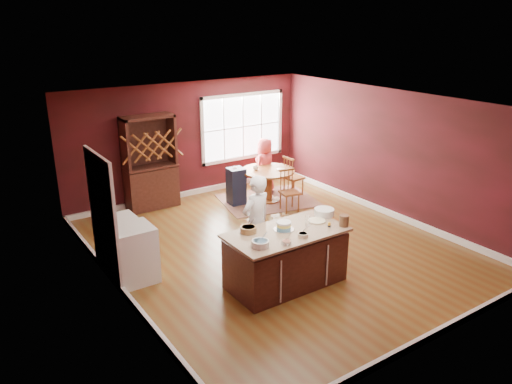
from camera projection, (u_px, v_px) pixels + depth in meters
room_shell at (277, 178)px, 8.92m from camera, size 7.00×7.00×7.00m
window at (243, 127)px, 12.37m from camera, size 2.36×0.10×1.66m
doorway at (104, 220)px, 7.93m from camera, size 0.08×1.26×2.13m
kitchen_island at (286, 259)px, 7.94m from camera, size 1.91×1.00×0.92m
dining_table at (268, 179)px, 11.55m from camera, size 1.24×1.24×0.75m
baker at (256, 222)px, 8.39m from camera, size 0.67×0.51×1.65m
layer_cake at (284, 226)px, 7.83m from camera, size 0.33×0.33×0.13m
bowl_blue at (260, 244)px, 7.25m from camera, size 0.26×0.26×0.10m
bowl_yellow at (248, 229)px, 7.74m from camera, size 0.26×0.26×0.10m
bowl_pink at (286, 242)px, 7.34m from camera, size 0.16×0.16×0.06m
bowl_olive at (303, 235)px, 7.58m from camera, size 0.16×0.16×0.06m
drinking_glass at (307, 221)px, 7.97m from camera, size 0.08×0.08×0.16m
dinner_plate at (317, 221)px, 8.16m from camera, size 0.29×0.29×0.02m
white_tub at (324, 212)px, 8.40m from camera, size 0.33×0.33×0.11m
stoneware_crock at (344, 221)px, 7.96m from camera, size 0.15×0.15×0.18m
toy_figurine at (329, 225)px, 7.93m from camera, size 0.05×0.05×0.08m
rug at (268, 200)px, 11.73m from camera, size 2.42×2.05×0.01m
chair_east at (294, 176)px, 11.91m from camera, size 0.42×0.44×0.99m
chair_south at (290, 191)px, 10.96m from camera, size 0.46×0.44×0.94m
chair_north at (261, 171)px, 12.36m from camera, size 0.42×0.40×0.92m
seated_woman at (265, 166)px, 12.04m from camera, size 0.77×0.64×1.36m
high_chair at (236, 185)px, 11.37m from camera, size 0.39×0.39×0.89m
toddler at (232, 169)px, 11.34m from camera, size 0.18×0.14×0.26m
table_plate at (281, 169)px, 11.50m from camera, size 0.20×0.20×0.02m
table_cup at (256, 168)px, 11.46m from camera, size 0.15×0.15×0.09m
hutch at (150, 163)px, 10.97m from camera, size 1.14×0.48×2.09m
washer at (134, 254)px, 8.04m from camera, size 0.65×0.63×0.94m
dryer at (120, 242)px, 8.55m from camera, size 0.61×0.59×0.88m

